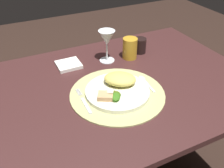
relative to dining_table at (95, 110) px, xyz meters
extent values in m
cube|color=#3E2120|center=(0.00, 0.00, 0.10)|extent=(1.44, 0.84, 0.03)
cylinder|color=#3D211C|center=(0.65, 0.35, -0.27)|extent=(0.07, 0.07, 0.70)
cylinder|color=tan|center=(0.08, -0.07, 0.11)|extent=(0.39, 0.39, 0.01)
cylinder|color=silver|center=(0.08, -0.07, 0.12)|extent=(0.26, 0.26, 0.02)
ellipsoid|color=#E0CD61|center=(0.11, -0.04, 0.16)|extent=(0.16, 0.16, 0.05)
ellipsoid|color=#465A14|center=(0.05, -0.10, 0.14)|extent=(0.06, 0.07, 0.02)
ellipsoid|color=#4E6C26|center=(0.04, -0.08, 0.14)|extent=(0.06, 0.05, 0.01)
ellipsoid|color=#3A711B|center=(0.04, -0.12, 0.14)|extent=(0.06, 0.06, 0.02)
ellipsoid|color=#3F5B1F|center=(0.05, -0.10, 0.14)|extent=(0.04, 0.05, 0.01)
cube|color=beige|center=(0.03, -0.09, 0.15)|extent=(0.03, 0.03, 0.01)
cube|color=beige|center=(0.03, -0.10, 0.16)|extent=(0.03, 0.03, 0.01)
cube|color=tan|center=(0.01, -0.10, 0.14)|extent=(0.07, 0.07, 0.02)
cube|color=silver|center=(-0.07, -0.09, 0.12)|extent=(0.01, 0.10, 0.00)
cube|color=silver|center=(-0.07, 0.00, 0.12)|extent=(0.00, 0.05, 0.00)
cube|color=silver|center=(-0.07, 0.00, 0.12)|extent=(0.00, 0.05, 0.00)
cube|color=silver|center=(-0.06, 0.00, 0.12)|extent=(0.00, 0.05, 0.00)
cube|color=silver|center=(-0.06, 0.00, 0.12)|extent=(0.00, 0.05, 0.00)
cube|color=silver|center=(0.22, -0.09, 0.12)|extent=(0.02, 0.10, 0.00)
ellipsoid|color=silver|center=(0.22, -0.02, 0.12)|extent=(0.02, 0.04, 0.01)
cube|color=white|center=(-0.03, 0.23, 0.12)|extent=(0.11, 0.11, 0.02)
cylinder|color=silver|center=(0.16, 0.20, 0.11)|extent=(0.07, 0.07, 0.00)
cylinder|color=silver|center=(0.16, 0.20, 0.15)|extent=(0.01, 0.01, 0.08)
cone|color=silver|center=(0.16, 0.20, 0.23)|extent=(0.08, 0.08, 0.07)
cylinder|color=gold|center=(0.27, 0.18, 0.16)|extent=(0.07, 0.07, 0.11)
cylinder|color=black|center=(0.35, 0.21, 0.15)|extent=(0.06, 0.06, 0.08)
camera|label=1|loc=(-0.30, -0.79, 0.72)|focal=39.77mm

